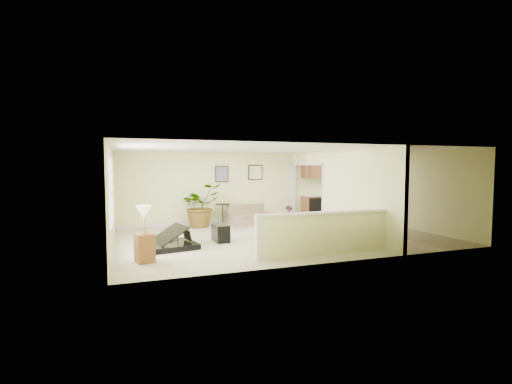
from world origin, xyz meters
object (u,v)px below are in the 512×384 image
object	(u,v)px
piano_bench	(221,233)
piano	(166,227)
small_plant	(289,215)
accent_table	(223,211)
palm_plant	(200,206)
loveseat	(250,214)
lamp_stand	(144,238)

from	to	relation	value
piano_bench	piano	bearing A→B (deg)	-169.44
piano_bench	small_plant	distance (m)	4.13
accent_table	palm_plant	xyz separation A→B (m)	(-0.79, -0.07, 0.23)
loveseat	small_plant	xyz separation A→B (m)	(1.48, -0.04, -0.08)
piano	loveseat	size ratio (longest dim) A/B	0.97
loveseat	small_plant	distance (m)	1.48
piano_bench	palm_plant	bearing A→B (deg)	90.76
palm_plant	small_plant	xyz separation A→B (m)	(3.26, -0.00, -0.46)
loveseat	lamp_stand	world-z (taller)	lamp_stand
palm_plant	small_plant	world-z (taller)	palm_plant
piano_bench	small_plant	world-z (taller)	small_plant
small_plant	palm_plant	bearing A→B (deg)	179.94
loveseat	small_plant	bearing A→B (deg)	-18.42
piano_bench	palm_plant	xyz separation A→B (m)	(-0.03, 2.59, 0.48)
lamp_stand	piano_bench	bearing A→B (deg)	37.81
piano	accent_table	world-z (taller)	piano
palm_plant	small_plant	size ratio (longest dim) A/B	2.77
accent_table	small_plant	world-z (taller)	accent_table
loveseat	palm_plant	xyz separation A→B (m)	(-1.78, -0.04, 0.38)
small_plant	lamp_stand	xyz separation A→B (m)	(-5.27, -4.17, 0.26)
lamp_stand	piano	bearing A→B (deg)	66.23
accent_table	piano_bench	bearing A→B (deg)	-105.85
piano_bench	palm_plant	world-z (taller)	palm_plant
accent_table	lamp_stand	bearing A→B (deg)	-123.45
palm_plant	piano	bearing A→B (deg)	-116.65
small_plant	piano_bench	bearing A→B (deg)	-141.28
piano_bench	loveseat	size ratio (longest dim) A/B	0.39
loveseat	small_plant	world-z (taller)	loveseat
accent_table	palm_plant	world-z (taller)	palm_plant
small_plant	lamp_stand	distance (m)	6.73
loveseat	accent_table	xyz separation A→B (m)	(-0.99, 0.03, 0.14)
loveseat	accent_table	size ratio (longest dim) A/B	2.40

